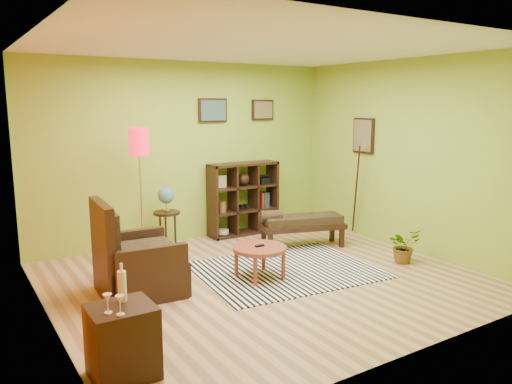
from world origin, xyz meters
TOP-DOWN VIEW (x-y plane):
  - ground at (0.00, 0.00)m, footprint 5.00×5.00m
  - room_shell at (-0.09, 0.01)m, footprint 5.04×4.54m
  - zebra_rug at (0.41, 0.13)m, footprint 2.41×1.99m
  - coffee_table at (-0.05, 0.06)m, footprint 0.67×0.67m
  - armchair at (-1.52, 0.41)m, footprint 0.97×0.97m
  - side_cabinet at (-2.20, -1.27)m, footprint 0.50×0.45m
  - floor_lamp at (-1.01, 1.57)m, footprint 0.28×0.28m
  - globe_table at (-0.54, 1.83)m, footprint 0.39×0.39m
  - cube_shelf at (0.91, 2.03)m, footprint 1.20×0.35m
  - bench at (1.23, 0.90)m, footprint 1.35×0.82m
  - potted_plant at (1.97, -0.46)m, footprint 0.48×0.52m

SIDE VIEW (x-z plane):
  - ground at x=0.00m, z-range 0.00..0.00m
  - zebra_rug at x=0.41m, z-range 0.00..0.01m
  - potted_plant at x=1.97m, z-range 0.00..0.37m
  - side_cabinet at x=-2.20m, z-range -0.15..0.75m
  - armchair at x=-1.52m, z-range -0.22..0.88m
  - coffee_table at x=-0.05m, z-range 0.14..0.57m
  - bench at x=1.23m, z-range 0.08..0.67m
  - cube_shelf at x=0.91m, z-range 0.00..1.20m
  - globe_table at x=-0.54m, z-range 0.25..1.20m
  - floor_lamp at x=-1.01m, z-range 0.57..2.41m
  - room_shell at x=-0.09m, z-range 0.39..3.21m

